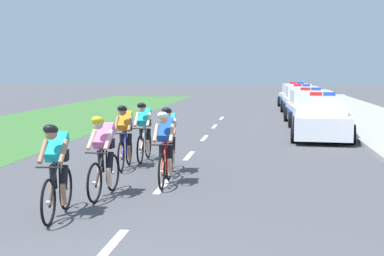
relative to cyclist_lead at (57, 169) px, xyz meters
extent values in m
cube|color=#9E9E99|center=(6.35, 10.24, -0.72)|extent=(0.16, 60.00, 0.13)
cube|color=white|center=(1.23, -1.34, -0.78)|extent=(0.14, 1.60, 0.01)
cube|color=white|center=(1.23, 2.66, -0.78)|extent=(0.14, 1.60, 0.01)
cube|color=white|center=(1.23, 6.66, -0.78)|extent=(0.14, 1.60, 0.01)
cube|color=white|center=(1.23, 10.66, -0.78)|extent=(0.14, 1.60, 0.01)
cube|color=white|center=(1.23, 14.66, -0.78)|extent=(0.14, 1.60, 0.01)
cube|color=white|center=(1.23, 18.66, -0.78)|extent=(0.14, 1.60, 0.01)
torus|color=black|center=(0.04, -0.48, -0.42)|extent=(0.11, 0.73, 0.72)
cylinder|color=#99999E|center=(0.04, -0.48, -0.42)|extent=(0.07, 0.07, 0.06)
torus|color=black|center=(-0.05, 0.52, -0.42)|extent=(0.11, 0.73, 0.72)
cylinder|color=#99999E|center=(-0.05, 0.52, -0.42)|extent=(0.07, 0.07, 0.06)
cylinder|color=black|center=(0.00, -0.03, 0.11)|extent=(0.08, 0.55, 0.04)
cylinder|color=black|center=(0.02, -0.20, -0.21)|extent=(0.08, 0.48, 0.63)
cylinder|color=black|center=(-0.02, 0.17, -0.19)|extent=(0.04, 0.04, 0.65)
cylinder|color=black|center=(0.03, -0.38, 0.09)|extent=(0.42, 0.06, 0.03)
cube|color=black|center=(-0.02, 0.17, 0.15)|extent=(0.12, 0.23, 0.05)
cube|color=#19B2B7|center=(0.00, 0.05, 0.35)|extent=(0.33, 0.57, 0.46)
cube|color=black|center=(-0.01, 0.16, 0.19)|extent=(0.30, 0.22, 0.18)
cylinder|color=black|center=(0.08, 0.12, -0.15)|extent=(0.13, 0.23, 0.40)
cylinder|color=#9E7051|center=(0.09, 0.04, -0.41)|extent=(0.10, 0.16, 0.36)
cylinder|color=black|center=(-0.10, 0.10, -0.15)|extent=(0.12, 0.18, 0.40)
cylinder|color=#9E7051|center=(-0.09, 0.02, -0.41)|extent=(0.10, 0.13, 0.36)
cylinder|color=#9E7051|center=(0.17, -0.15, 0.30)|extent=(0.11, 0.41, 0.35)
cylinder|color=#9E7051|center=(-0.14, -0.18, 0.30)|extent=(0.11, 0.41, 0.35)
sphere|color=#9E7051|center=(0.02, -0.25, 0.59)|extent=(0.19, 0.19, 0.19)
ellipsoid|color=black|center=(0.02, -0.26, 0.66)|extent=(0.26, 0.33, 0.24)
torus|color=black|center=(0.29, 1.03, -0.42)|extent=(0.09, 0.73, 0.72)
cylinder|color=#99999E|center=(0.29, 1.03, -0.42)|extent=(0.06, 0.06, 0.06)
torus|color=black|center=(0.35, 2.03, -0.42)|extent=(0.09, 0.73, 0.72)
cylinder|color=#99999E|center=(0.35, 2.03, -0.42)|extent=(0.06, 0.06, 0.06)
cylinder|color=black|center=(0.32, 1.48, 0.11)|extent=(0.07, 0.55, 0.04)
cylinder|color=black|center=(0.31, 1.31, -0.21)|extent=(0.07, 0.48, 0.63)
cylinder|color=black|center=(0.33, 1.68, -0.19)|extent=(0.04, 0.04, 0.65)
cylinder|color=black|center=(0.30, 1.13, 0.09)|extent=(0.42, 0.05, 0.03)
cube|color=black|center=(0.33, 1.68, 0.15)|extent=(0.11, 0.23, 0.05)
cube|color=pink|center=(0.32, 1.56, 0.35)|extent=(0.31, 0.56, 0.46)
cube|color=black|center=(0.33, 1.67, 0.19)|extent=(0.29, 0.22, 0.18)
cylinder|color=black|center=(0.42, 1.62, -0.15)|extent=(0.12, 0.23, 0.40)
cylinder|color=beige|center=(0.41, 1.54, -0.41)|extent=(0.10, 0.16, 0.36)
cylinder|color=black|center=(0.24, 1.63, -0.15)|extent=(0.12, 0.17, 0.40)
cylinder|color=beige|center=(0.23, 1.55, -0.41)|extent=(0.10, 0.13, 0.36)
cylinder|color=beige|center=(0.47, 1.33, 0.30)|extent=(0.10, 0.40, 0.35)
cylinder|color=beige|center=(0.15, 1.35, 0.30)|extent=(0.10, 0.40, 0.35)
sphere|color=beige|center=(0.31, 1.26, 0.59)|extent=(0.19, 0.19, 0.19)
ellipsoid|color=yellow|center=(0.31, 1.25, 0.66)|extent=(0.25, 0.33, 0.24)
torus|color=black|center=(1.28, 2.23, -0.42)|extent=(0.06, 0.72, 0.72)
cylinder|color=#99999E|center=(1.28, 2.23, -0.42)|extent=(0.06, 0.06, 0.06)
torus|color=black|center=(1.25, 3.23, -0.42)|extent=(0.06, 0.72, 0.72)
cylinder|color=#99999E|center=(1.25, 3.23, -0.42)|extent=(0.06, 0.06, 0.06)
cylinder|color=#B21919|center=(1.26, 2.68, 0.11)|extent=(0.05, 0.55, 0.04)
cylinder|color=#B21919|center=(1.27, 2.51, -0.21)|extent=(0.05, 0.48, 0.63)
cylinder|color=#B21919|center=(1.26, 2.88, -0.19)|extent=(0.04, 0.04, 0.65)
cylinder|color=black|center=(1.27, 2.33, 0.09)|extent=(0.42, 0.04, 0.03)
cube|color=black|center=(1.26, 2.88, 0.15)|extent=(0.11, 0.22, 0.05)
cube|color=blue|center=(1.26, 2.76, 0.35)|extent=(0.29, 0.55, 0.47)
cube|color=black|center=(1.26, 2.87, 0.19)|extent=(0.29, 0.21, 0.18)
cylinder|color=black|center=(1.35, 2.83, -0.15)|extent=(0.12, 0.23, 0.40)
cylinder|color=tan|center=(1.35, 2.75, -0.41)|extent=(0.09, 0.16, 0.36)
cylinder|color=black|center=(1.17, 2.82, -0.15)|extent=(0.11, 0.17, 0.40)
cylinder|color=tan|center=(1.17, 2.74, -0.41)|extent=(0.09, 0.12, 0.36)
cylinder|color=tan|center=(1.43, 2.55, 0.30)|extent=(0.09, 0.40, 0.35)
cylinder|color=tan|center=(1.11, 2.54, 0.30)|extent=(0.09, 0.40, 0.35)
sphere|color=tan|center=(1.27, 2.46, 0.59)|extent=(0.19, 0.19, 0.19)
ellipsoid|color=white|center=(1.27, 2.45, 0.66)|extent=(0.24, 0.32, 0.24)
torus|color=black|center=(0.00, 4.05, -0.42)|extent=(0.09, 0.73, 0.72)
cylinder|color=#99999E|center=(0.00, 4.05, -0.42)|extent=(0.06, 0.06, 0.06)
torus|color=black|center=(-0.06, 5.04, -0.42)|extent=(0.09, 0.73, 0.72)
cylinder|color=#99999E|center=(-0.06, 5.04, -0.42)|extent=(0.06, 0.06, 0.06)
cylinder|color=#1E1E99|center=(-0.03, 4.49, 0.11)|extent=(0.07, 0.55, 0.04)
cylinder|color=#1E1E99|center=(-0.02, 4.32, -0.21)|extent=(0.07, 0.48, 0.63)
cylinder|color=#1E1E99|center=(-0.04, 4.69, -0.19)|extent=(0.04, 0.04, 0.65)
cylinder|color=black|center=(-0.01, 4.15, 0.09)|extent=(0.42, 0.05, 0.03)
cube|color=black|center=(-0.04, 4.69, 0.15)|extent=(0.11, 0.23, 0.05)
cube|color=orange|center=(-0.03, 4.57, 0.35)|extent=(0.31, 0.56, 0.46)
cube|color=black|center=(-0.04, 4.68, 0.19)|extent=(0.29, 0.22, 0.18)
cylinder|color=black|center=(0.05, 4.64, -0.15)|extent=(0.12, 0.23, 0.40)
cylinder|color=#9E7051|center=(0.06, 4.56, -0.41)|extent=(0.10, 0.16, 0.36)
cylinder|color=black|center=(-0.13, 4.63, -0.15)|extent=(0.12, 0.17, 0.40)
cylinder|color=#9E7051|center=(-0.12, 4.55, -0.41)|extent=(0.10, 0.13, 0.36)
cylinder|color=#9E7051|center=(0.14, 4.36, 0.30)|extent=(0.10, 0.40, 0.35)
cylinder|color=#9E7051|center=(-0.18, 4.35, 0.30)|extent=(0.10, 0.40, 0.35)
sphere|color=#9E7051|center=(-0.02, 4.27, 0.59)|extent=(0.19, 0.19, 0.19)
ellipsoid|color=black|center=(-0.02, 4.26, 0.66)|extent=(0.25, 0.33, 0.24)
torus|color=black|center=(1.13, 3.50, -0.42)|extent=(0.07, 0.73, 0.72)
cylinder|color=#99999E|center=(1.13, 3.50, -0.42)|extent=(0.06, 0.06, 0.06)
torus|color=black|center=(1.09, 4.50, -0.42)|extent=(0.07, 0.73, 0.72)
cylinder|color=#99999E|center=(1.09, 4.50, -0.42)|extent=(0.06, 0.06, 0.06)
cylinder|color=#B21919|center=(1.11, 3.95, 0.11)|extent=(0.06, 0.55, 0.04)
cylinder|color=#B21919|center=(1.12, 3.78, -0.21)|extent=(0.06, 0.48, 0.63)
cylinder|color=#B21919|center=(1.11, 4.15, -0.19)|extent=(0.04, 0.04, 0.65)
cylinder|color=black|center=(1.13, 3.60, 0.09)|extent=(0.42, 0.05, 0.03)
cube|color=black|center=(1.11, 4.15, 0.15)|extent=(0.11, 0.22, 0.05)
cube|color=#19B2B7|center=(1.11, 4.03, 0.35)|extent=(0.30, 0.56, 0.45)
cube|color=black|center=(1.11, 4.14, 0.19)|extent=(0.29, 0.21, 0.18)
cylinder|color=black|center=(1.20, 4.10, -0.15)|extent=(0.12, 0.23, 0.40)
cylinder|color=tan|center=(1.20, 4.02, -0.41)|extent=(0.10, 0.16, 0.36)
cylinder|color=black|center=(1.02, 4.09, -0.15)|extent=(0.12, 0.17, 0.40)
cylinder|color=tan|center=(1.02, 4.01, -0.41)|extent=(0.10, 0.13, 0.36)
cylinder|color=tan|center=(1.28, 3.82, 0.30)|extent=(0.09, 0.40, 0.35)
cylinder|color=tan|center=(0.96, 3.80, 0.30)|extent=(0.09, 0.40, 0.35)
sphere|color=tan|center=(1.12, 3.73, 0.59)|extent=(0.19, 0.19, 0.19)
ellipsoid|color=black|center=(1.12, 3.72, 0.66)|extent=(0.24, 0.32, 0.24)
torus|color=black|center=(0.20, 5.17, -0.42)|extent=(0.05, 0.72, 0.72)
cylinder|color=#99999E|center=(0.20, 5.17, -0.42)|extent=(0.06, 0.06, 0.06)
torus|color=black|center=(0.19, 6.17, -0.42)|extent=(0.05, 0.72, 0.72)
cylinder|color=#99999E|center=(0.19, 6.17, -0.42)|extent=(0.06, 0.06, 0.06)
cylinder|color=silver|center=(0.19, 5.62, 0.11)|extent=(0.04, 0.55, 0.04)
cylinder|color=silver|center=(0.20, 5.44, -0.21)|extent=(0.04, 0.48, 0.63)
cylinder|color=silver|center=(0.19, 5.82, -0.19)|extent=(0.04, 0.04, 0.65)
cylinder|color=black|center=(0.20, 5.27, 0.09)|extent=(0.42, 0.03, 0.03)
cube|color=black|center=(0.19, 5.82, 0.15)|extent=(0.10, 0.22, 0.05)
cube|color=#19B2B7|center=(0.19, 5.69, 0.35)|extent=(0.28, 0.55, 0.44)
cube|color=black|center=(0.19, 5.81, 0.19)|extent=(0.28, 0.20, 0.18)
cylinder|color=black|center=(0.28, 5.76, -0.15)|extent=(0.11, 0.22, 0.40)
cylinder|color=beige|center=(0.28, 5.68, -0.41)|extent=(0.09, 0.15, 0.36)
cylinder|color=black|center=(0.10, 5.76, -0.15)|extent=(0.11, 0.17, 0.40)
cylinder|color=beige|center=(0.10, 5.68, -0.41)|extent=(0.09, 0.12, 0.36)
cylinder|color=beige|center=(0.36, 5.48, 0.30)|extent=(0.08, 0.40, 0.35)
cylinder|color=beige|center=(0.04, 5.48, 0.30)|extent=(0.08, 0.40, 0.35)
sphere|color=beige|center=(0.20, 5.39, 0.59)|extent=(0.19, 0.19, 0.19)
ellipsoid|color=black|center=(0.20, 5.38, 0.66)|extent=(0.23, 0.32, 0.24)
cube|color=silver|center=(5.22, 11.01, -0.27)|extent=(2.08, 4.52, 0.72)
cube|color=silver|center=(5.21, 10.91, 0.39)|extent=(1.71, 2.21, 0.60)
cube|color=#283342|center=(5.29, 11.92, 0.37)|extent=(1.44, 0.19, 0.51)
cube|color=#1947B2|center=(4.34, 11.07, -0.25)|extent=(0.29, 3.73, 0.24)
cube|color=#1947B2|center=(6.10, 10.94, -0.25)|extent=(0.29, 3.73, 0.24)
cube|color=red|center=(5.00, 10.93, 0.75)|extent=(0.41, 0.21, 0.11)
cube|color=blue|center=(5.43, 10.89, 0.75)|extent=(0.41, 0.21, 0.11)
cylinder|color=black|center=(4.43, 12.44, -0.47)|extent=(0.25, 0.65, 0.64)
cylinder|color=black|center=(6.22, 12.30, -0.47)|extent=(0.25, 0.65, 0.64)
cylinder|color=black|center=(4.22, 9.72, -0.47)|extent=(0.25, 0.65, 0.64)
cylinder|color=black|center=(6.02, 9.58, -0.47)|extent=(0.25, 0.65, 0.64)
cube|color=silver|center=(5.22, 16.02, -0.27)|extent=(1.89, 4.45, 0.72)
cube|color=silver|center=(5.23, 15.92, 0.39)|extent=(1.62, 2.15, 0.60)
cube|color=#283342|center=(5.19, 16.93, 0.37)|extent=(1.44, 0.12, 0.51)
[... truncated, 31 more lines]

